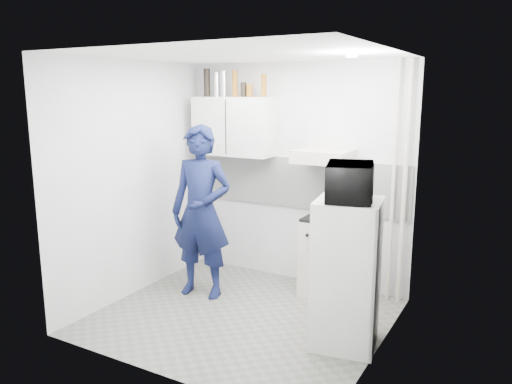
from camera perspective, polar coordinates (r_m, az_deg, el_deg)
The scene contains 24 objects.
floor at distance 5.27m, azimuth -1.61°, elevation -14.02°, with size 2.80×2.80×0.00m, color #61615C.
ceiling at distance 4.77m, azimuth -1.79°, elevation 15.44°, with size 2.80×2.80×0.00m, color white.
wall_back at distance 5.95m, azimuth 4.53°, elevation 2.05°, with size 2.80×2.80×0.00m, color silver.
wall_left at distance 5.70m, azimuth -13.86°, elevation 1.34°, with size 2.60×2.60×0.00m, color silver.
wall_right at distance 4.32m, azimuth 14.43°, elevation -1.85°, with size 2.60×2.60×0.00m, color silver.
person at distance 5.54m, azimuth -6.29°, elevation -2.28°, with size 0.70×0.46×1.92m, color #0E1436.
stove at distance 5.73m, azimuth 8.33°, elevation -7.35°, with size 0.54×0.54×0.87m, color beige.
fridge at distance 4.57m, azimuth 10.30°, elevation -9.17°, with size 0.56×0.56×1.35m, color silver.
stove_top at distance 5.60m, azimuth 8.46°, elevation -2.98°, with size 0.52×0.52×0.03m, color black.
saucepan at distance 5.58m, azimuth 9.19°, elevation -2.28°, with size 0.21×0.21×0.11m, color silver.
microwave at distance 4.35m, azimuth 10.69°, elevation 1.16°, with size 0.39×0.58×0.32m, color black.
bottle_a at distance 6.28m, azimuth -5.63°, elevation 12.32°, with size 0.08×0.08×0.34m, color black.
bottle_b at distance 6.20m, azimuth -4.55°, elevation 12.12°, with size 0.07×0.07×0.29m, color silver.
bottle_c at distance 6.14m, azimuth -3.73°, elevation 12.22°, with size 0.07×0.07×0.30m, color silver.
bottle_d at distance 6.06m, azimuth -2.42°, elevation 12.27°, with size 0.07×0.07×0.31m, color brown.
canister_a at distance 6.00m, azimuth -1.42°, elevation 11.62°, with size 0.07×0.07×0.17m, color black.
canister_b at distance 5.95m, azimuth -0.73°, elevation 11.50°, with size 0.08×0.08×0.14m, color brown.
bottle_e at distance 5.86m, azimuth 0.89°, elevation 12.07°, with size 0.07×0.07×0.26m, color brown.
upper_cabinet at distance 6.08m, azimuth -2.57°, elevation 7.51°, with size 1.00×0.35×0.70m, color silver.
range_hood at distance 5.50m, azimuth 7.73°, elevation 4.07°, with size 0.60×0.50×0.14m, color beige.
backsplash at distance 5.95m, azimuth 4.45°, elevation 1.08°, with size 2.74×0.03×0.60m, color white.
pipe_a at distance 5.46m, azimuth 16.63°, elevation 0.76°, with size 0.05×0.05×2.60m, color beige.
pipe_b at distance 5.49m, azimuth 15.41°, elevation 0.88°, with size 0.04×0.04×2.60m, color beige.
ceiling_spot_fixture at distance 4.53m, azimuth 10.89°, elevation 15.08°, with size 0.10×0.10×0.02m, color white.
Camera 1 is at (2.46, -4.08, 2.27)m, focal length 35.00 mm.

